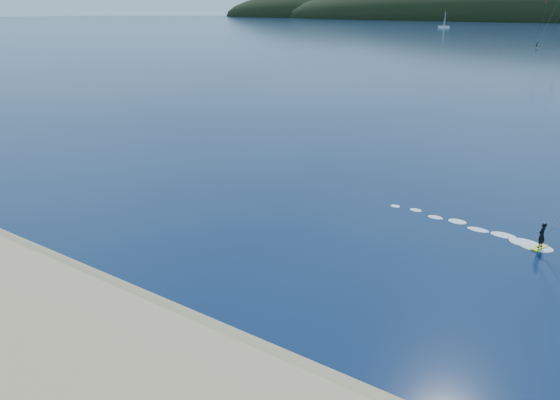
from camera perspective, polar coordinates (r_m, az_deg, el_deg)
name	(u,v)px	position (r m, az deg, el deg)	size (l,w,h in m)	color
ground	(112,387)	(22.66, -17.93, -18.85)	(1800.00, 1800.00, 0.00)	#08183C
wet_sand	(192,331)	(24.92, -9.60, -13.91)	(220.00, 2.50, 0.10)	#88764F
kitesurfer_far	(555,7)	(216.54, 27.88, 18.18)	(9.29, 7.12, 17.69)	#CCDB19
sailboat	(444,27)	(428.75, 17.49, 17.64)	(8.55, 5.31, 11.90)	white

